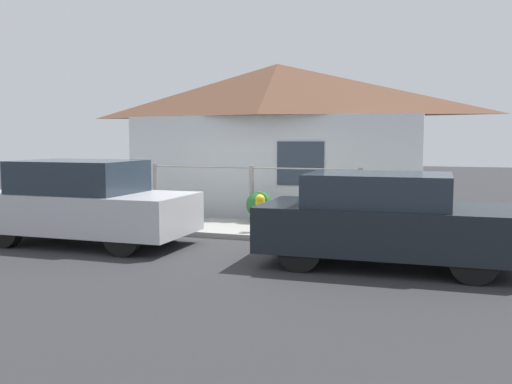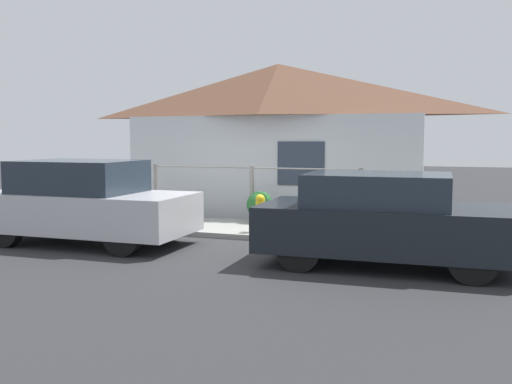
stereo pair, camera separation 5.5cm
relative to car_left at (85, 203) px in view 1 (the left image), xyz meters
The scene contains 9 objects.
ground_plane 2.61m from the car_left, 31.43° to the left, with size 60.00×60.00×0.00m, color #2D2D30.
sidewalk 3.19m from the car_left, 46.66° to the left, with size 24.00×1.92×0.10m.
house 5.77m from the car_left, 66.41° to the left, with size 7.57×2.23×3.76m.
fence 3.74m from the car_left, 55.19° to the left, with size 4.90×0.10×1.23m.
car_left is the anchor object (origin of this frame).
car_right 5.40m from the car_left, ahead, with size 3.87×1.88×1.41m.
fire_hydrant 3.30m from the car_left, 32.01° to the left, with size 0.42×0.19×0.74m.
potted_plant_near_hydrant 3.80m from the car_left, 51.51° to the left, with size 0.59×0.59×0.68m.
potted_plant_by_fence 2.73m from the car_left, 88.58° to the left, with size 0.35×0.35×0.48m.
Camera 1 is at (4.23, -10.02, 1.96)m, focal length 40.00 mm.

